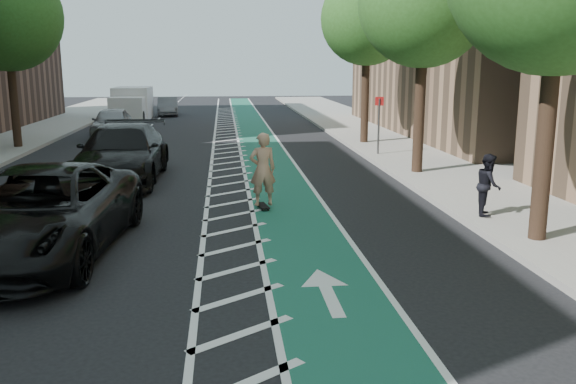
{
  "coord_description": "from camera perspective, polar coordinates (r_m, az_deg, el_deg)",
  "views": [
    {
      "loc": [
        1.31,
        -12.35,
        3.82
      ],
      "look_at": [
        2.65,
        0.38,
        1.1
      ],
      "focal_mm": 38.0,
      "sensor_mm": 36.0,
      "label": 1
    }
  ],
  "objects": [
    {
      "name": "ground",
      "position": [
        12.99,
        -11.58,
        -5.36
      ],
      "size": [
        120.0,
        120.0,
        0.0
      ],
      "primitive_type": "plane",
      "color": "black",
      "rests_on": "ground"
    },
    {
      "name": "tree_r_d",
      "position": [
        29.17,
        7.34,
        15.74
      ],
      "size": [
        4.2,
        4.2,
        7.9
      ],
      "color": "#382619",
      "rests_on": "ground"
    },
    {
      "name": "suv_far",
      "position": [
        20.69,
        -15.26,
        3.5
      ],
      "size": [
        2.68,
        6.34,
        1.82
      ],
      "primitive_type": "imported",
      "rotation": [
        0.0,
        0.0,
        -0.02
      ],
      "color": "black",
      "rests_on": "ground"
    },
    {
      "name": "skateboard",
      "position": [
        16.26,
        -2.36,
        -1.29
      ],
      "size": [
        0.33,
        0.79,
        0.1
      ],
      "rotation": [
        0.0,
        0.0,
        0.16
      ],
      "color": "black",
      "rests_on": "ground"
    },
    {
      "name": "sidewalk_right",
      "position": [
        24.09,
        13.96,
        2.7
      ],
      "size": [
        5.0,
        90.0,
        0.15
      ],
      "primitive_type": "cube",
      "color": "gray",
      "rests_on": "ground"
    },
    {
      "name": "curb_right",
      "position": [
        23.37,
        8.3,
        2.66
      ],
      "size": [
        0.12,
        90.0,
        0.16
      ],
      "primitive_type": "cube",
      "color": "gray",
      "rests_on": "ground"
    },
    {
      "name": "bike_lane",
      "position": [
        22.73,
        -1.66,
        2.33
      ],
      "size": [
        2.0,
        90.0,
        0.01
      ],
      "primitive_type": "cube",
      "color": "#1C6359",
      "rests_on": "ground"
    },
    {
      "name": "barrel_a",
      "position": [
        17.33,
        -23.02,
        -0.39
      ],
      "size": [
        0.6,
        0.6,
        0.82
      ],
      "color": "orange",
      "rests_on": "ground"
    },
    {
      "name": "skateboarder",
      "position": [
        16.06,
        -2.39,
        2.14
      ],
      "size": [
        0.77,
        0.57,
        1.94
      ],
      "primitive_type": "imported",
      "rotation": [
        0.0,
        0.0,
        3.3
      ],
      "color": "tan",
      "rests_on": "skateboard"
    },
    {
      "name": "car_grey",
      "position": [
        46.4,
        -11.18,
        7.88
      ],
      "size": [
        1.72,
        4.18,
        1.35
      ],
      "primitive_type": "imported",
      "rotation": [
        0.0,
        0.0,
        0.07
      ],
      "color": "#5D5E63",
      "rests_on": "ground"
    },
    {
      "name": "tree_l_d",
      "position": [
        29.87,
        -24.82,
        14.68
      ],
      "size": [
        4.2,
        4.2,
        7.9
      ],
      "color": "#382619",
      "rests_on": "ground"
    },
    {
      "name": "barrel_c",
      "position": [
        29.32,
        -14.43,
        4.88
      ],
      "size": [
        0.59,
        0.59,
        0.81
      ],
      "color": "#E5600C",
      "rests_on": "ground"
    },
    {
      "name": "barrel_b",
      "position": [
        23.32,
        -16.92,
        3.07
      ],
      "size": [
        0.64,
        0.64,
        0.87
      ],
      "color": "#FF4B0D",
      "rests_on": "ground"
    },
    {
      "name": "box_truck",
      "position": [
        43.39,
        -14.42,
        7.9
      ],
      "size": [
        2.42,
        5.24,
        2.18
      ],
      "rotation": [
        0.0,
        0.0,
        -0.01
      ],
      "color": "silver",
      "rests_on": "ground"
    },
    {
      "name": "buffer_strip",
      "position": [
        22.67,
        -5.45,
        2.25
      ],
      "size": [
        1.4,
        90.0,
        0.01
      ],
      "primitive_type": "cube",
      "color": "silver",
      "rests_on": "ground"
    },
    {
      "name": "suv_near",
      "position": [
        13.14,
        -22.25,
        -1.8
      ],
      "size": [
        3.49,
        6.63,
        1.78
      ],
      "primitive_type": "imported",
      "rotation": [
        0.0,
        0.0,
        -0.09
      ],
      "color": "black",
      "rests_on": "ground"
    },
    {
      "name": "sign_post",
      "position": [
        25.27,
        8.49,
        6.26
      ],
      "size": [
        0.35,
        0.08,
        2.47
      ],
      "color": "#4C4C4C",
      "rests_on": "ground"
    },
    {
      "name": "pedestrian",
      "position": [
        15.63,
        18.24,
        0.66
      ],
      "size": [
        0.8,
        0.89,
        1.52
      ],
      "primitive_type": "imported",
      "rotation": [
        0.0,
        0.0,
        1.22
      ],
      "color": "black",
      "rests_on": "sidewalk_right"
    },
    {
      "name": "tree_r_c",
      "position": [
        21.48,
        12.44,
        16.94
      ],
      "size": [
        4.2,
        4.2,
        7.9
      ],
      "color": "#382619",
      "rests_on": "ground"
    },
    {
      "name": "car_silver",
      "position": [
        33.37,
        -16.15,
        6.28
      ],
      "size": [
        2.0,
        4.6,
        1.54
      ],
      "primitive_type": "imported",
      "rotation": [
        0.0,
        0.0,
        0.04
      ],
      "color": "gray",
      "rests_on": "ground"
    }
  ]
}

